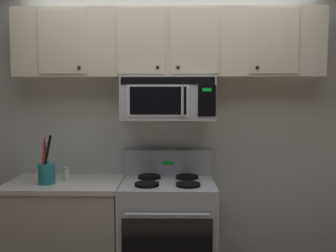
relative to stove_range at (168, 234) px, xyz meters
The scene contains 7 objects.
back_wall 0.95m from the stove_range, 90.00° to the left, with size 5.20×0.10×2.70m, color silver.
stove_range is the anchor object (origin of this frame).
over_range_microwave 1.11m from the stove_range, 90.14° to the left, with size 0.76×0.43×0.35m.
upper_cabinets 1.56m from the stove_range, 90.00° to the left, with size 2.50×0.36×0.55m.
counter_segment 0.84m from the stove_range, behind, with size 0.93×0.65×0.90m.
utensil_crock_teal 1.10m from the stove_range, behind, with size 0.13×0.13×0.39m.
salt_shaker 0.98m from the stove_range, behind, with size 0.05×0.05×0.10m.
Camera 1 is at (0.06, -2.67, 1.61)m, focal length 41.42 mm.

